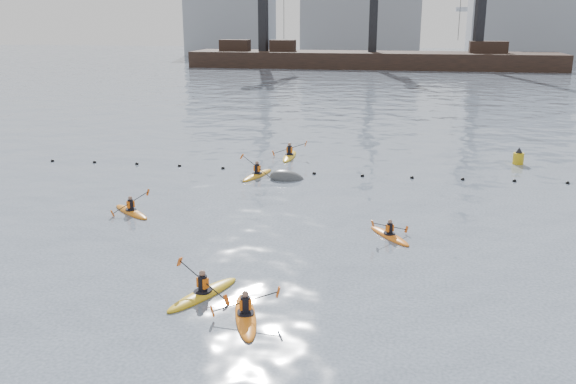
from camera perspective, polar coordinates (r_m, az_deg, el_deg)
name	(u,v)px	position (r m, az deg, el deg)	size (l,w,h in m)	color
ground	(167,363)	(18.11, -11.26, -15.45)	(400.00, 400.00, 0.00)	#3A4755
float_line	(291,172)	(38.53, 0.31, 1.92)	(33.24, 0.73, 0.24)	black
barge_pier	(371,58)	(124.65, 7.75, 12.31)	(72.00, 19.30, 29.50)	black
skyline	(390,20)	(164.59, 9.50, 15.63)	(141.00, 28.00, 22.00)	gray
kayaker_0	(246,315)	(20.15, -3.99, -11.40)	(2.20, 3.38, 1.15)	orange
kayaker_1	(203,293)	(21.77, -7.95, -9.34)	(2.21, 3.38, 1.33)	gold
kayaker_2	(131,211)	(31.41, -14.47, -1.74)	(2.80, 2.42, 1.16)	orange
kayaker_3	(257,174)	(37.59, -2.90, 1.65)	(2.32, 3.42, 1.45)	orange
kayaker_4	(389,235)	(27.48, 9.47, -3.99)	(2.15, 2.66, 1.03)	orange
kayaker_5	(289,156)	(42.75, 0.14, 3.43)	(2.49, 3.62, 1.33)	yellow
mooring_buoy	(287,179)	(36.86, -0.06, 1.22)	(2.15, 1.27, 1.07)	#404245
nav_buoy	(518,158)	(43.45, 20.75, 2.97)	(0.71, 0.71, 1.29)	gold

